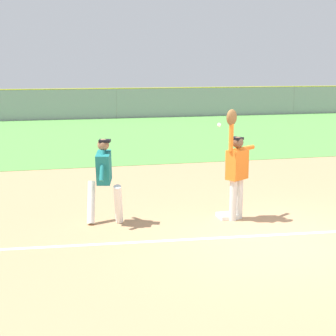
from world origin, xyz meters
name	(u,v)px	position (x,y,z in m)	size (l,w,h in m)	color
ground_plane	(275,240)	(0.00, 0.00, 0.00)	(70.89, 70.89, 0.00)	tan
outfield_grass	(138,134)	(0.00, 14.53, 0.01)	(45.42, 14.30, 0.01)	#549342
chalk_foul_line	(27,248)	(-4.39, 0.58, 0.00)	(12.00, 0.10, 0.01)	white
first_base	(227,216)	(-0.39, 1.48, 0.04)	(0.38, 0.38, 0.08)	white
fielder	(236,166)	(-0.27, 1.33, 1.12)	(0.81, 0.57, 2.28)	silver
runner	(104,175)	(-2.91, 1.65, 1.00)	(0.75, 0.84, 1.72)	white
baseball	(219,125)	(-0.72, 1.17, 1.99)	(0.07, 0.07, 0.07)	white
outfield_fence	(117,103)	(0.00, 21.68, 0.89)	(45.50, 0.08, 1.78)	#93999E
parked_car_white	(14,103)	(-6.02, 25.90, 0.67)	(4.54, 2.40, 1.25)	white
parked_car_silver	(81,103)	(-1.84, 25.07, 0.67)	(4.54, 2.40, 1.25)	#B7B7BC
parked_car_red	(151,102)	(2.80, 25.26, 0.67)	(4.53, 2.38, 1.25)	#B21E1E
parked_car_tan	(220,101)	(7.71, 25.36, 0.67)	(4.51, 2.33, 1.25)	tan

